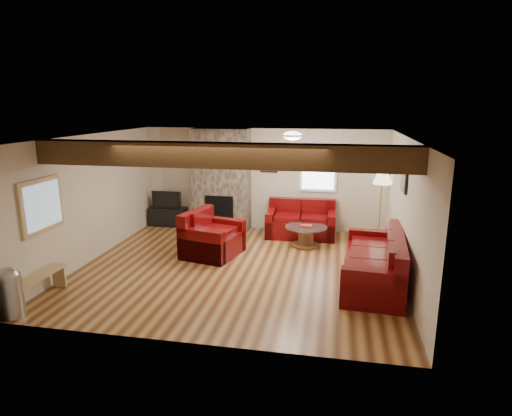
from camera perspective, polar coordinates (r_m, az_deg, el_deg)
The scene contains 18 objects.
room at distance 7.97m, azimuth -2.42°, elevation 0.49°, with size 8.00×8.00×8.00m.
oak_beam at distance 6.60m, azimuth -4.99°, elevation 7.03°, with size 6.00×0.36×0.38m, color #372310.
chimney_breast at distance 10.59m, azimuth -4.64°, elevation 3.59°, with size 1.40×0.67×2.50m.
back_window at distance 10.39m, azimuth 8.31°, elevation 5.14°, with size 0.90×0.08×1.10m, color white, non-canonical shape.
hatch_window at distance 7.86m, azimuth -26.65°, elevation 0.32°, with size 0.08×1.00×0.90m, color tan, non-canonical shape.
ceiling_dome at distance 8.53m, azimuth 4.88°, elevation 9.41°, with size 0.40×0.40×0.18m, color silver, non-canonical shape.
artwork_back at distance 10.48m, azimuth 1.74°, elevation 6.18°, with size 0.42×0.06×0.52m, color black, non-canonical shape.
artwork_right at distance 8.05m, azimuth 19.08°, elevation 3.51°, with size 0.06×0.55×0.42m, color black, non-canonical shape.
sofa_three at distance 7.76m, azimuth 15.40°, elevation -6.56°, with size 2.33×0.97×0.90m, color #470505, non-canonical shape.
loveseat at distance 10.17m, azimuth 6.00°, elevation -1.46°, with size 1.60×0.92×0.85m, color #470505, non-canonical shape.
armchair_red at distance 8.90m, azimuth -5.80°, elevation -3.41°, with size 1.14×1.00×0.93m, color #470505, non-canonical shape.
coffee_table at distance 9.53m, azimuth 6.66°, elevation -3.76°, with size 0.93×0.93×0.48m.
tv_cabinet at distance 11.30m, azimuth -11.60°, elevation -1.11°, with size 0.95×0.38×0.48m, color black.
television at distance 11.19m, azimuth -11.72°, elevation 1.16°, with size 0.77×0.10×0.44m, color black.
floor_lamp at distance 10.03m, azimuth 16.47°, elevation 3.42°, with size 0.41×0.41×1.61m.
pine_bench at distance 7.80m, azimuth -26.88°, elevation -9.42°, with size 0.25×1.09×0.41m, color tan, non-canonical shape.
pedal_bin at distance 7.30m, azimuth -29.84°, elevation -9.73°, with size 0.31×0.31×0.78m, color #A6A5AA, non-canonical shape.
coal_bucket at distance 10.37m, azimuth -5.91°, elevation -2.65°, with size 0.35×0.35×0.33m, color slate, non-canonical shape.
Camera 1 is at (1.78, -7.56, 3.07)m, focal length 30.00 mm.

